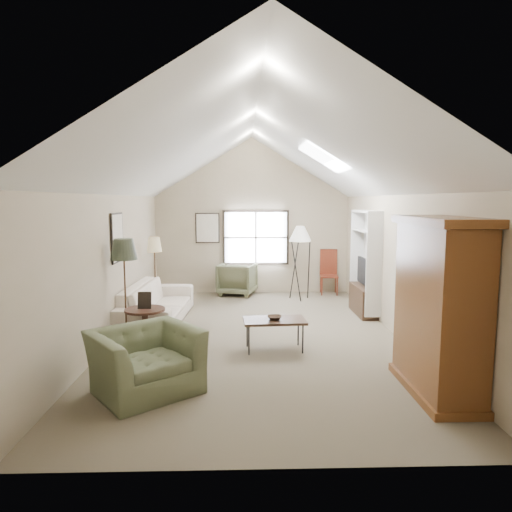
{
  "coord_description": "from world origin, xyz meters",
  "views": [
    {
      "loc": [
        -0.25,
        -7.84,
        2.4
      ],
      "look_at": [
        0.0,
        0.4,
        1.4
      ],
      "focal_mm": 32.0,
      "sensor_mm": 36.0,
      "label": 1
    }
  ],
  "objects_px": {
    "armchair_near": "(145,361)",
    "armchair_far": "(237,279)",
    "armoire": "(439,307)",
    "sofa": "(157,303)",
    "side_table": "(145,328)",
    "coffee_table": "(274,335)",
    "side_chair": "(329,272)"
  },
  "relations": [
    {
      "from": "armchair_near",
      "to": "armchair_far",
      "type": "relative_size",
      "value": 1.37
    },
    {
      "from": "armoire",
      "to": "sofa",
      "type": "xyz_separation_m",
      "value": [
        -4.12,
        3.48,
        -0.72
      ]
    },
    {
      "from": "armoire",
      "to": "side_table",
      "type": "relative_size",
      "value": 3.37
    },
    {
      "from": "armoire",
      "to": "armchair_near",
      "type": "bearing_deg",
      "value": 177.93
    },
    {
      "from": "sofa",
      "to": "armchair_far",
      "type": "xyz_separation_m",
      "value": [
        1.56,
        2.62,
        0.03
      ]
    },
    {
      "from": "armoire",
      "to": "sofa",
      "type": "bearing_deg",
      "value": 139.85
    },
    {
      "from": "coffee_table",
      "to": "side_table",
      "type": "distance_m",
      "value": 2.11
    },
    {
      "from": "side_table",
      "to": "side_chair",
      "type": "relative_size",
      "value": 0.57
    },
    {
      "from": "side_chair",
      "to": "armchair_far",
      "type": "bearing_deg",
      "value": -174.75
    },
    {
      "from": "side_table",
      "to": "armchair_far",
      "type": "bearing_deg",
      "value": 70.89
    },
    {
      "from": "sofa",
      "to": "armchair_far",
      "type": "bearing_deg",
      "value": -27.72
    },
    {
      "from": "coffee_table",
      "to": "side_table",
      "type": "bearing_deg",
      "value": 175.03
    },
    {
      "from": "sofa",
      "to": "side_table",
      "type": "bearing_deg",
      "value": -173.35
    },
    {
      "from": "armchair_far",
      "to": "side_table",
      "type": "xyz_separation_m",
      "value": [
        -1.46,
        -4.22,
        -0.08
      ]
    },
    {
      "from": "armoire",
      "to": "armchair_far",
      "type": "height_order",
      "value": "armoire"
    },
    {
      "from": "sofa",
      "to": "side_chair",
      "type": "xyz_separation_m",
      "value": [
        3.92,
        2.62,
        0.19
      ]
    },
    {
      "from": "armchair_near",
      "to": "side_table",
      "type": "height_order",
      "value": "armchair_near"
    },
    {
      "from": "sofa",
      "to": "coffee_table",
      "type": "relative_size",
      "value": 2.63
    },
    {
      "from": "armchair_far",
      "to": "side_table",
      "type": "height_order",
      "value": "armchair_far"
    },
    {
      "from": "sofa",
      "to": "side_table",
      "type": "xyz_separation_m",
      "value": [
        0.1,
        -1.6,
        -0.05
      ]
    },
    {
      "from": "armoire",
      "to": "armchair_near",
      "type": "relative_size",
      "value": 1.79
    },
    {
      "from": "armoire",
      "to": "coffee_table",
      "type": "bearing_deg",
      "value": 138.53
    },
    {
      "from": "sofa",
      "to": "side_chair",
      "type": "height_order",
      "value": "side_chair"
    },
    {
      "from": "armoire",
      "to": "armchair_far",
      "type": "relative_size",
      "value": 2.45
    },
    {
      "from": "side_chair",
      "to": "armchair_near",
      "type": "bearing_deg",
      "value": -114.83
    },
    {
      "from": "sofa",
      "to": "armchair_near",
      "type": "bearing_deg",
      "value": -168.94
    },
    {
      "from": "armchair_near",
      "to": "side_chair",
      "type": "height_order",
      "value": "side_chair"
    },
    {
      "from": "armchair_near",
      "to": "side_table",
      "type": "distance_m",
      "value": 1.78
    },
    {
      "from": "armoire",
      "to": "armchair_near",
      "type": "distance_m",
      "value": 3.72
    },
    {
      "from": "sofa",
      "to": "armchair_far",
      "type": "distance_m",
      "value": 3.05
    },
    {
      "from": "sofa",
      "to": "side_table",
      "type": "distance_m",
      "value": 1.6
    },
    {
      "from": "armchair_near",
      "to": "coffee_table",
      "type": "xyz_separation_m",
      "value": [
        1.74,
        1.56,
        -0.15
      ]
    }
  ]
}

